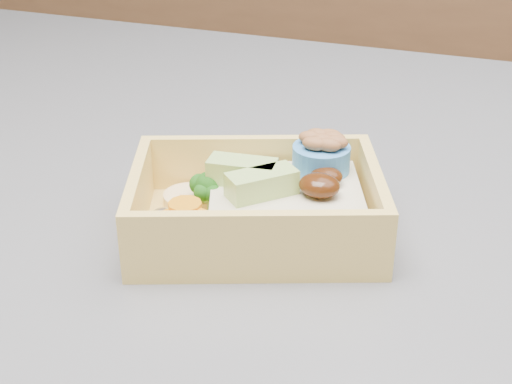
% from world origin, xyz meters
% --- Properties ---
extents(bento_box, '(0.19, 0.17, 0.06)m').
position_xyz_m(bento_box, '(-0.02, -0.13, 0.94)').
color(bento_box, '#E6C05F').
rests_on(bento_box, island).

